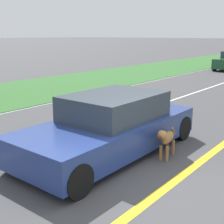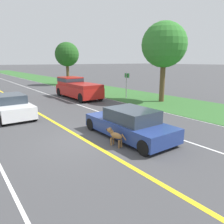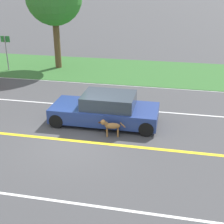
{
  "view_description": "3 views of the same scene",
  "coord_description": "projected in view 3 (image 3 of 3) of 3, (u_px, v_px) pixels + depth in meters",
  "views": [
    {
      "loc": [
        -2.38,
        4.4,
        2.63
      ],
      "look_at": [
        1.96,
        -1.02,
        0.89
      ],
      "focal_mm": 50.0,
      "sensor_mm": 36.0,
      "label": 1
    },
    {
      "loc": [
        -4.42,
        -8.04,
        3.42
      ],
      "look_at": [
        1.44,
        -0.05,
        1.09
      ],
      "focal_mm": 35.0,
      "sensor_mm": 36.0,
      "label": 2
    },
    {
      "loc": [
        -10.2,
        -3.56,
        5.93
      ],
      "look_at": [
        1.33,
        -1.22,
        0.77
      ],
      "focal_mm": 50.0,
      "sensor_mm": 36.0,
      "label": 3
    }
  ],
  "objects": [
    {
      "name": "lane_dash_same_dir",
      "position": [
        97.0,
        107.0,
        15.33
      ],
      "size": [
        0.1,
        160.0,
        0.01
      ],
      "primitive_type": "cube",
      "color": "white",
      "rests_on": "ground"
    },
    {
      "name": "grass_verge_right",
      "position": [
        120.0,
        70.0,
        21.16
      ],
      "size": [
        6.0,
        160.0,
        0.03
      ],
      "primitive_type": "cube",
      "color": "#33662D",
      "rests_on": "ground"
    },
    {
      "name": "street_sign",
      "position": [
        6.0,
        49.0,
        20.63
      ],
      "size": [
        0.11,
        0.64,
        2.36
      ],
      "color": "gray",
      "rests_on": "ground"
    },
    {
      "name": "lane_dash_oncoming",
      "position": [
        38.0,
        198.0,
        9.05
      ],
      "size": [
        0.1,
        160.0,
        0.01
      ],
      "primitive_type": "cube",
      "color": "white",
      "rests_on": "ground"
    },
    {
      "name": "dog",
      "position": [
        110.0,
        126.0,
        12.37
      ],
      "size": [
        0.34,
        1.08,
        0.74
      ],
      "rotation": [
        0.0,
        0.0,
        0.18
      ],
      "color": "olive",
      "rests_on": "ground"
    },
    {
      "name": "lane_edge_line_right",
      "position": [
        111.0,
        84.0,
        18.47
      ],
      "size": [
        0.14,
        160.0,
        0.01
      ],
      "primitive_type": "cube",
      "color": "white",
      "rests_on": "ground"
    },
    {
      "name": "ground_plane",
      "position": [
        75.0,
        141.0,
        12.19
      ],
      "size": [
        400.0,
        400.0,
        0.0
      ],
      "primitive_type": "plane",
      "color": "#424244"
    },
    {
      "name": "ego_car",
      "position": [
        106.0,
        110.0,
        13.45
      ],
      "size": [
        1.94,
        4.58,
        1.34
      ],
      "color": "navy",
      "rests_on": "ground"
    },
    {
      "name": "centre_divider_line",
      "position": [
        75.0,
        141.0,
        12.19
      ],
      "size": [
        0.18,
        160.0,
        0.01
      ],
      "primitive_type": "cube",
      "color": "yellow",
      "rests_on": "ground"
    }
  ]
}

